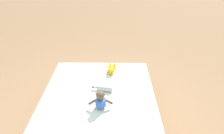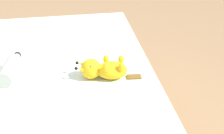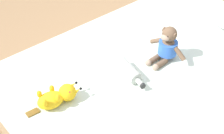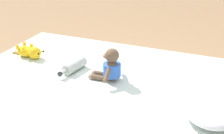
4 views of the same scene
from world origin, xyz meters
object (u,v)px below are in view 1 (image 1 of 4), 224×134
at_px(bed, 98,117).
at_px(plush_yellow_creature, 111,69).
at_px(glass_bottle, 104,88).
at_px(plush_monkey, 101,100).

distance_m(bed, plush_yellow_creature, 0.77).
bearing_deg(plush_yellow_creature, glass_bottle, 79.50).
xyz_separation_m(bed, plush_yellow_creature, (-0.16, -0.70, 0.27)).
height_order(bed, glass_bottle, glass_bottle).
xyz_separation_m(plush_yellow_creature, glass_bottle, (0.08, 0.46, -0.01)).
relative_size(bed, plush_monkey, 6.95).
distance_m(plush_monkey, glass_bottle, 0.31).
height_order(plush_monkey, plush_yellow_creature, plush_monkey).
bearing_deg(plush_monkey, bed, -50.02).
relative_size(bed, glass_bottle, 7.31).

